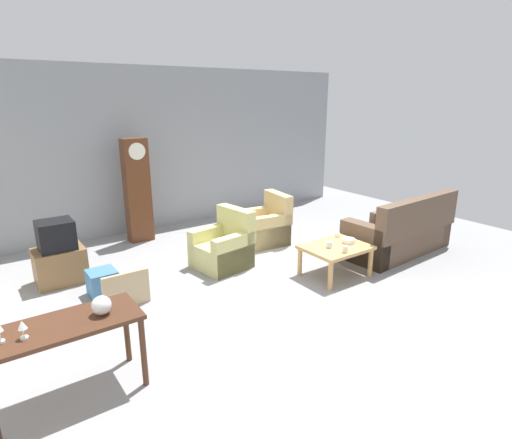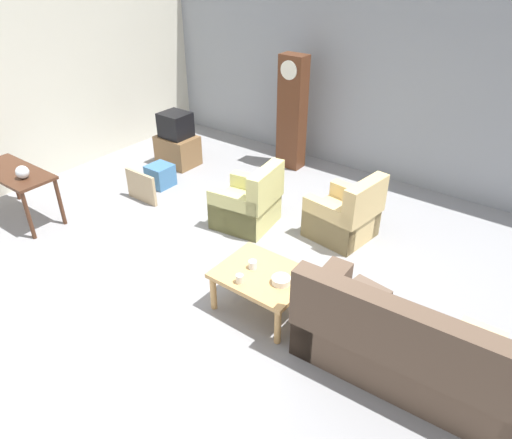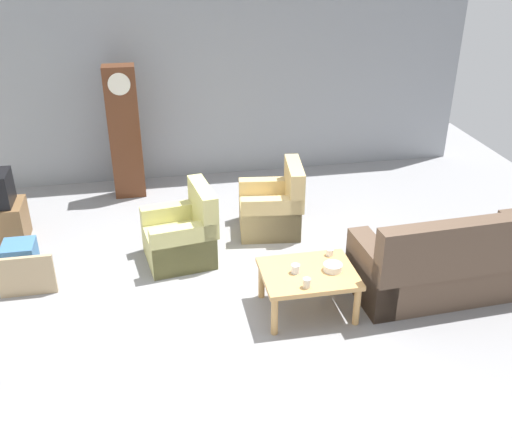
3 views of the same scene
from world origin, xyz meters
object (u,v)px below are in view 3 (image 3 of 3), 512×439
at_px(coffee_table_wood, 308,277).
at_px(storage_box_blue, 20,257).
at_px(armchair_olive_near, 182,236).
at_px(cup_white_porcelain, 330,252).
at_px(bowl_white_stacked, 333,267).
at_px(cup_cream_tall, 307,283).
at_px(cup_blue_rimmed, 295,269).
at_px(couch_floral, 453,264).
at_px(grandfather_clock, 125,133).
at_px(framed_picture_leaning, 26,276).
at_px(armchair_olive_far, 273,209).

bearing_deg(coffee_table_wood, storage_box_blue, 155.89).
bearing_deg(armchair_olive_near, cup_white_porcelain, -34.13).
height_order(armchair_olive_near, storage_box_blue, armchair_olive_near).
height_order(coffee_table_wood, bowl_white_stacked, bowl_white_stacked).
bearing_deg(cup_cream_tall, cup_blue_rimmed, 98.92).
bearing_deg(couch_floral, coffee_table_wood, -179.01).
distance_m(cup_blue_rimmed, bowl_white_stacked, 0.39).
relative_size(storage_box_blue, cup_cream_tall, 3.88).
xyz_separation_m(armchair_olive_near, grandfather_clock, (-0.62, 2.01, 0.66)).
relative_size(cup_white_porcelain, cup_blue_rimmed, 0.86).
relative_size(framed_picture_leaning, cup_blue_rimmed, 6.57).
xyz_separation_m(storage_box_blue, bowl_white_stacked, (3.33, -1.40, 0.33)).
relative_size(couch_floral, cup_cream_tall, 22.33).
relative_size(armchair_olive_near, grandfather_clock, 0.48).
height_order(storage_box_blue, cup_cream_tall, cup_cream_tall).
bearing_deg(bowl_white_stacked, framed_picture_leaning, 164.69).
bearing_deg(coffee_table_wood, cup_cream_tall, -109.35).
bearing_deg(coffee_table_wood, couch_floral, 0.99).
relative_size(armchair_olive_far, bowl_white_stacked, 4.77).
distance_m(couch_floral, bowl_white_stacked, 1.39).
bearing_deg(storage_box_blue, cup_cream_tall, -28.90).
distance_m(armchair_olive_far, coffee_table_wood, 1.81).
distance_m(coffee_table_wood, bowl_white_stacked, 0.27).
bearing_deg(couch_floral, armchair_olive_far, 132.02).
relative_size(armchair_olive_near, framed_picture_leaning, 1.53).
bearing_deg(cup_white_porcelain, storage_box_blue, 161.91).
distance_m(grandfather_clock, cup_blue_rimmed, 3.73).
relative_size(armchair_olive_far, cup_white_porcelain, 11.73).
bearing_deg(cup_cream_tall, armchair_olive_far, 86.67).
xyz_separation_m(couch_floral, cup_blue_rimmed, (-1.77, -0.02, 0.17)).
bearing_deg(armchair_olive_near, coffee_table_wood, -47.19).
xyz_separation_m(cup_white_porcelain, bowl_white_stacked, (-0.06, -0.29, -0.00)).
bearing_deg(cup_blue_rimmed, framed_picture_leaning, 163.21).
distance_m(couch_floral, coffee_table_wood, 1.63).
distance_m(framed_picture_leaning, cup_white_porcelain, 3.29).
xyz_separation_m(storage_box_blue, cup_white_porcelain, (3.39, -1.11, 0.33)).
bearing_deg(armchair_olive_far, grandfather_clock, 141.09).
xyz_separation_m(coffee_table_wood, grandfather_clock, (-1.82, 3.30, 0.56)).
distance_m(couch_floral, cup_white_porcelain, 1.36).
relative_size(couch_floral, cup_white_porcelain, 27.32).
relative_size(armchair_olive_near, cup_blue_rimmed, 10.07).
bearing_deg(storage_box_blue, grandfather_clock, 56.81).
height_order(armchair_olive_near, cup_white_porcelain, armchair_olive_near).
bearing_deg(cup_blue_rimmed, cup_white_porcelain, 30.91).
distance_m(couch_floral, framed_picture_leaning, 4.63).
xyz_separation_m(couch_floral, cup_white_porcelain, (-1.33, 0.24, 0.16)).
distance_m(coffee_table_wood, cup_white_porcelain, 0.42).
relative_size(cup_white_porcelain, bowl_white_stacked, 0.41).
relative_size(coffee_table_wood, cup_white_porcelain, 12.24).
bearing_deg(coffee_table_wood, grandfather_clock, 118.86).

